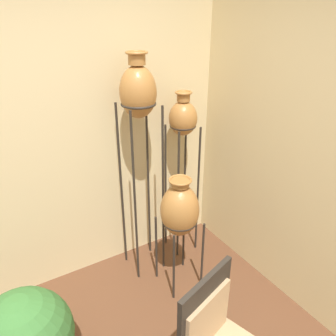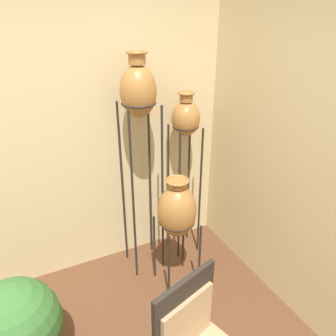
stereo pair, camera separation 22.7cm
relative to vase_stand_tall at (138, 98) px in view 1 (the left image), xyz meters
The scene contains 4 objects.
wall_back 0.89m from the vase_stand_tall, 161.01° to the left, with size 7.34×0.06×2.70m.
vase_stand_tall is the anchor object (origin of this frame).
vase_stand_medium 0.54m from the vase_stand_tall, ahead, with size 0.25×0.25×1.62m.
vase_stand_short 0.96m from the vase_stand_tall, 66.41° to the right, with size 0.32×0.32×1.05m.
Camera 1 is at (-0.30, -0.82, 2.23)m, focal length 35.00 mm.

